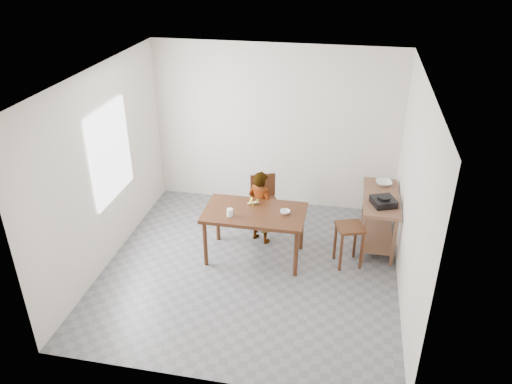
% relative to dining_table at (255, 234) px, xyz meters
% --- Properties ---
extents(floor, '(4.00, 4.00, 0.04)m').
position_rel_dining_table_xyz_m(floor, '(0.00, -0.30, -0.40)').
color(floor, slate).
rests_on(floor, ground).
extents(ceiling, '(4.00, 4.00, 0.04)m').
position_rel_dining_table_xyz_m(ceiling, '(0.00, -0.30, 2.35)').
color(ceiling, white).
rests_on(ceiling, wall_back).
extents(wall_back, '(4.00, 0.04, 2.70)m').
position_rel_dining_table_xyz_m(wall_back, '(0.00, 1.72, 0.98)').
color(wall_back, silver).
rests_on(wall_back, ground).
extents(wall_front, '(4.00, 0.04, 2.70)m').
position_rel_dining_table_xyz_m(wall_front, '(0.00, -2.32, 0.98)').
color(wall_front, silver).
rests_on(wall_front, ground).
extents(wall_left, '(0.04, 4.00, 2.70)m').
position_rel_dining_table_xyz_m(wall_left, '(-2.02, -0.30, 0.98)').
color(wall_left, silver).
rests_on(wall_left, ground).
extents(wall_right, '(0.04, 4.00, 2.70)m').
position_rel_dining_table_xyz_m(wall_right, '(2.02, -0.30, 0.98)').
color(wall_right, silver).
rests_on(wall_right, ground).
extents(window_pane, '(0.02, 1.10, 1.30)m').
position_rel_dining_table_xyz_m(window_pane, '(-1.97, -0.10, 1.12)').
color(window_pane, white).
rests_on(window_pane, wall_left).
extents(dining_table, '(1.40, 0.80, 0.75)m').
position_rel_dining_table_xyz_m(dining_table, '(0.00, 0.00, 0.00)').
color(dining_table, '#432211').
rests_on(dining_table, floor).
extents(prep_counter, '(0.50, 1.20, 0.80)m').
position_rel_dining_table_xyz_m(prep_counter, '(1.72, 0.70, 0.03)').
color(prep_counter, brown).
rests_on(prep_counter, floor).
extents(child, '(0.49, 0.42, 1.15)m').
position_rel_dining_table_xyz_m(child, '(0.00, 0.44, 0.20)').
color(child, silver).
rests_on(child, floor).
extents(dining_chair, '(0.52, 0.52, 0.82)m').
position_rel_dining_table_xyz_m(dining_chair, '(-0.01, 0.87, 0.04)').
color(dining_chair, '#432211').
rests_on(dining_chair, floor).
extents(stool, '(0.45, 0.45, 0.62)m').
position_rel_dining_table_xyz_m(stool, '(1.31, 0.08, -0.06)').
color(stool, '#432211').
rests_on(stool, floor).
extents(glass_tumbler, '(0.10, 0.10, 0.11)m').
position_rel_dining_table_xyz_m(glass_tumbler, '(-0.30, -0.18, 0.43)').
color(glass_tumbler, white).
rests_on(glass_tumbler, dining_table).
extents(small_bowl, '(0.15, 0.15, 0.04)m').
position_rel_dining_table_xyz_m(small_bowl, '(0.42, 0.03, 0.40)').
color(small_bowl, white).
rests_on(small_bowl, dining_table).
extents(banana, '(0.20, 0.17, 0.06)m').
position_rel_dining_table_xyz_m(banana, '(-0.06, 0.19, 0.41)').
color(banana, '#ECC54B').
rests_on(banana, dining_table).
extents(serving_bowl, '(0.27, 0.27, 0.06)m').
position_rel_dining_table_xyz_m(serving_bowl, '(1.76, 1.08, 0.45)').
color(serving_bowl, white).
rests_on(serving_bowl, prep_counter).
extents(gas_burner, '(0.40, 0.40, 0.10)m').
position_rel_dining_table_xyz_m(gas_burner, '(1.74, 0.44, 0.48)').
color(gas_burner, black).
rests_on(gas_burner, prep_counter).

